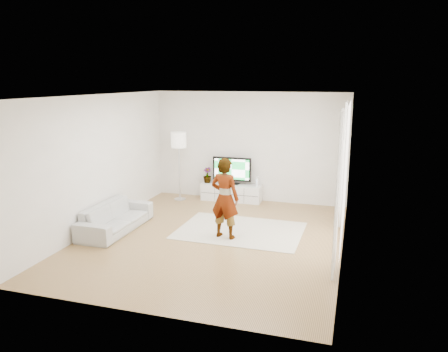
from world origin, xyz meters
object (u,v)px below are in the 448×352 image
(sofa, at_px, (116,217))
(floor_lamp, at_px, (179,143))
(player, at_px, (225,198))
(television, at_px, (232,170))
(rug, at_px, (240,230))
(media_console, at_px, (232,192))

(sofa, height_order, floor_lamp, floor_lamp)
(player, height_order, sofa, player)
(television, bearing_deg, rug, -69.84)
(media_console, relative_size, sofa, 0.80)
(television, distance_m, sofa, 3.43)
(television, relative_size, floor_lamp, 0.57)
(player, xyz_separation_m, floor_lamp, (-1.96, 2.38, 0.68))
(television, bearing_deg, sofa, -119.77)
(rug, relative_size, floor_lamp, 1.44)
(player, bearing_deg, floor_lamp, -39.57)
(television, xyz_separation_m, sofa, (-1.68, -2.94, -0.54))
(media_console, distance_m, television, 0.60)
(rug, height_order, floor_lamp, floor_lamp)
(media_console, height_order, rug, media_console)
(sofa, bearing_deg, media_console, -29.74)
(player, relative_size, sofa, 0.83)
(television, height_order, floor_lamp, floor_lamp)
(media_console, height_order, player, player)
(television, relative_size, player, 0.63)
(sofa, bearing_deg, player, -83.76)
(rug, distance_m, player, 0.96)
(rug, xyz_separation_m, sofa, (-2.50, -0.72, 0.28))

